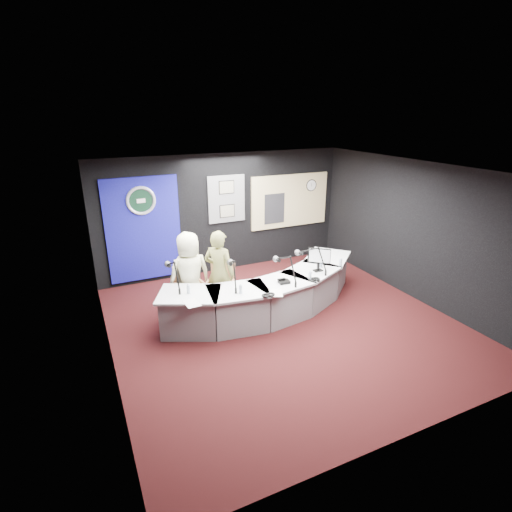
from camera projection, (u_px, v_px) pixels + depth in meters
name	position (u px, v px, depth m)	size (l,w,h in m)	color
ground	(284.00, 324.00, 7.37)	(6.00, 6.00, 0.00)	black
ceiling	(288.00, 171.00, 6.40)	(6.00, 6.00, 0.02)	silver
wall_back	(224.00, 214.00, 9.43)	(6.00, 0.02, 2.80)	black
wall_front	(420.00, 338.00, 4.33)	(6.00, 0.02, 2.80)	black
wall_left	(102.00, 283.00, 5.70)	(0.02, 6.00, 2.80)	black
wall_right	(416.00, 231.00, 8.07)	(0.02, 6.00, 2.80)	black
broadcast_desk	(269.00, 294.00, 7.69)	(4.50, 1.90, 0.75)	silver
backdrop_panel	(144.00, 230.00, 8.71)	(1.60, 0.05, 2.30)	navy
agency_seal	(141.00, 201.00, 8.45)	(0.63, 0.63, 0.07)	silver
seal_center	(141.00, 201.00, 8.45)	(0.48, 0.48, 0.01)	black
pinboard	(227.00, 199.00, 9.30)	(0.90, 0.04, 1.10)	slate
framed_photo_upper	(227.00, 187.00, 9.18)	(0.34, 0.02, 0.27)	gray
framed_photo_lower	(227.00, 211.00, 9.38)	(0.34, 0.02, 0.27)	gray
booth_window_frame	(290.00, 201.00, 10.05)	(2.12, 0.06, 1.32)	#D1BB82
booth_glow	(290.00, 201.00, 10.04)	(2.00, 0.02, 1.20)	beige
equipment_rack	(274.00, 209.00, 9.90)	(0.55, 0.02, 0.75)	black
wall_clock	(311.00, 185.00, 10.14)	(0.28, 0.28, 0.01)	white
armchair_left	(191.00, 294.00, 7.57)	(0.48, 0.48, 0.86)	tan
armchair_right	(220.00, 292.00, 7.64)	(0.48, 0.48, 0.85)	tan
draped_jacket	(188.00, 280.00, 7.72)	(0.50, 0.10, 0.70)	slate
person_man	(190.00, 275.00, 7.44)	(0.80, 0.52, 1.65)	#F1EFC0
person_woman	(219.00, 273.00, 7.50)	(0.61, 0.40, 1.66)	olive
computer_monitor	(319.00, 256.00, 7.70)	(0.47, 0.03, 0.32)	black
desk_phone	(284.00, 282.00, 7.26)	(0.20, 0.16, 0.05)	black
headphones_near	(314.00, 279.00, 7.38)	(0.24, 0.24, 0.04)	black
headphones_far	(268.00, 295.00, 6.76)	(0.21, 0.21, 0.04)	black
paper_stack	(192.00, 303.00, 6.51)	(0.22, 0.32, 0.00)	white
notepad	(276.00, 293.00, 6.88)	(0.22, 0.32, 0.00)	white
boom_mic_a	(173.00, 272.00, 6.98)	(0.16, 0.74, 0.60)	black
boom_mic_b	(233.00, 270.00, 7.04)	(0.26, 0.72, 0.60)	black
boom_mic_c	(286.00, 266.00, 7.24)	(0.20, 0.73, 0.60)	black
boom_mic_d	(312.00, 258.00, 7.65)	(0.44, 0.65, 0.60)	black
water_bottles	(274.00, 277.00, 7.31)	(3.19, 0.50, 0.18)	silver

